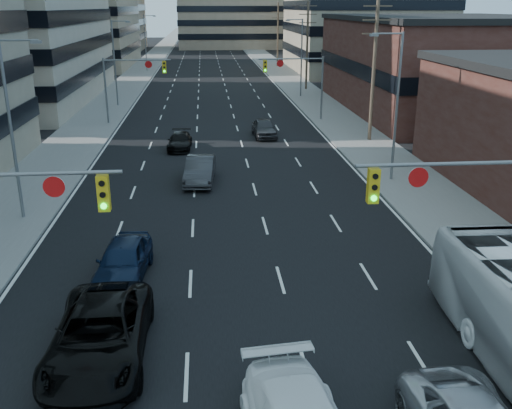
{
  "coord_description": "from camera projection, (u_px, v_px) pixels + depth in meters",
  "views": [
    {
      "loc": [
        -1.01,
        -8.43,
        10.42
      ],
      "look_at": [
        1.08,
        14.99,
        2.2
      ],
      "focal_mm": 40.0,
      "sensor_mm": 36.0,
      "label": 1
    }
  ],
  "objects": [
    {
      "name": "road_surface",
      "position": [
        208.0,
        53.0,
        133.68
      ],
      "size": [
        18.0,
        300.0,
        0.02
      ],
      "primitive_type": "cube",
      "color": "black",
      "rests_on": "ground"
    },
    {
      "name": "sidewalk_left",
      "position": [
        158.0,
        53.0,
        132.69
      ],
      "size": [
        5.0,
        300.0,
        0.15
      ],
      "primitive_type": "cube",
      "color": "slate",
      "rests_on": "ground"
    },
    {
      "name": "sidewalk_right",
      "position": [
        257.0,
        52.0,
        134.63
      ],
      "size": [
        5.0,
        300.0,
        0.15
      ],
      "primitive_type": "cube",
      "color": "slate",
      "rests_on": "ground"
    },
    {
      "name": "office_left_far",
      "position": [
        72.0,
        20.0,
        100.82
      ],
      "size": [
        20.0,
        30.0,
        16.0
      ],
      "primitive_type": "cube",
      "color": "gray",
      "rests_on": "ground"
    },
    {
      "name": "storefront_right_mid",
      "position": [
        446.0,
        66.0,
        59.0
      ],
      "size": [
        20.0,
        30.0,
        9.0
      ],
      "primitive_type": "cube",
      "color": "#472119",
      "rests_on": "ground"
    },
    {
      "name": "office_right_far",
      "position": [
        361.0,
        28.0,
        93.99
      ],
      "size": [
        22.0,
        28.0,
        14.0
      ],
      "primitive_type": "cube",
      "color": "gray",
      "rests_on": "ground"
    },
    {
      "name": "bg_block_left",
      "position": [
        90.0,
        8.0,
        137.43
      ],
      "size": [
        24.0,
        24.0,
        20.0
      ],
      "primitive_type": "cube",
      "color": "#ADA089",
      "rests_on": "ground"
    },
    {
      "name": "bg_block_right",
      "position": [
        343.0,
        25.0,
        134.39
      ],
      "size": [
        22.0,
        22.0,
        12.0
      ],
      "primitive_type": "cube",
      "color": "gray",
      "rests_on": "ground"
    },
    {
      "name": "signal_near_right",
      "position": [
        474.0,
        208.0,
        18.17
      ],
      "size": [
        6.59,
        0.33,
        6.0
      ],
      "color": "slate",
      "rests_on": "ground"
    },
    {
      "name": "signal_far_left",
      "position": [
        131.0,
        77.0,
        51.69
      ],
      "size": [
        6.09,
        0.33,
        6.0
      ],
      "color": "slate",
      "rests_on": "ground"
    },
    {
      "name": "signal_far_right",
      "position": [
        298.0,
        75.0,
        52.99
      ],
      "size": [
        6.09,
        0.33,
        6.0
      ],
      "color": "slate",
      "rests_on": "ground"
    },
    {
      "name": "utility_pole_block",
      "position": [
        374.0,
        69.0,
        44.42
      ],
      "size": [
        2.2,
        0.28,
        11.0
      ],
      "color": "#4C3D2D",
      "rests_on": "ground"
    },
    {
      "name": "utility_pole_midblock",
      "position": [
        307.0,
        44.0,
        72.63
      ],
      "size": [
        2.2,
        0.28,
        11.0
      ],
      "color": "#4C3D2D",
      "rests_on": "ground"
    },
    {
      "name": "utility_pole_distant",
      "position": [
        278.0,
        33.0,
        100.84
      ],
      "size": [
        2.2,
        0.28,
        11.0
      ],
      "color": "#4C3D2D",
      "rests_on": "ground"
    },
    {
      "name": "streetlight_left_near",
      "position": [
        13.0,
        122.0,
        27.72
      ],
      "size": [
        2.03,
        0.22,
        9.0
      ],
      "color": "slate",
      "rests_on": "ground"
    },
    {
      "name": "streetlight_left_mid",
      "position": [
        116.0,
        59.0,
        60.63
      ],
      "size": [
        2.03,
        0.22,
        9.0
      ],
      "color": "slate",
      "rests_on": "ground"
    },
    {
      "name": "streetlight_left_far",
      "position": [
        146.0,
        40.0,
        93.54
      ],
      "size": [
        2.03,
        0.22,
        9.0
      ],
      "color": "slate",
      "rests_on": "ground"
    },
    {
      "name": "streetlight_right_near",
      "position": [
        395.0,
        100.0,
        34.16
      ],
      "size": [
        2.03,
        0.22,
        9.0
      ],
      "color": "slate",
      "rests_on": "ground"
    },
    {
      "name": "streetlight_right_far",
      "position": [
        300.0,
        54.0,
        67.07
      ],
      "size": [
        2.03,
        0.22,
        9.0
      ],
      "color": "slate",
      "rests_on": "ground"
    },
    {
      "name": "black_pickup",
      "position": [
        100.0,
        335.0,
        17.48
      ],
      "size": [
        2.87,
        6.2,
        1.72
      ],
      "primitive_type": "imported",
      "rotation": [
        0.0,
        0.0,
        0.0
      ],
      "color": "black",
      "rests_on": "ground"
    },
    {
      "name": "sedan_blue",
      "position": [
        123.0,
        260.0,
        22.8
      ],
      "size": [
        2.22,
        4.78,
        1.58
      ],
      "primitive_type": "imported",
      "rotation": [
        0.0,
        0.0,
        -0.08
      ],
      "color": "black",
      "rests_on": "ground"
    },
    {
      "name": "sedan_grey_center",
      "position": [
        200.0,
        170.0,
        35.28
      ],
      "size": [
        2.06,
        4.95,
        1.59
      ],
      "primitive_type": "imported",
      "rotation": [
        0.0,
        0.0,
        -0.08
      ],
      "color": "#323134",
      "rests_on": "ground"
    },
    {
      "name": "sedan_black_far",
      "position": [
        180.0,
        141.0,
        43.6
      ],
      "size": [
        1.91,
        4.32,
        1.23
      ],
      "primitive_type": "imported",
      "rotation": [
        0.0,
        0.0,
        -0.04
      ],
      "color": "black",
      "rests_on": "ground"
    },
    {
      "name": "sedan_grey_right",
      "position": [
        264.0,
        128.0,
        47.65
      ],
      "size": [
        1.95,
        4.51,
        1.52
      ],
      "primitive_type": "imported",
      "rotation": [
        0.0,
        0.0,
        0.04
      ],
      "color": "#343437",
      "rests_on": "ground"
    }
  ]
}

